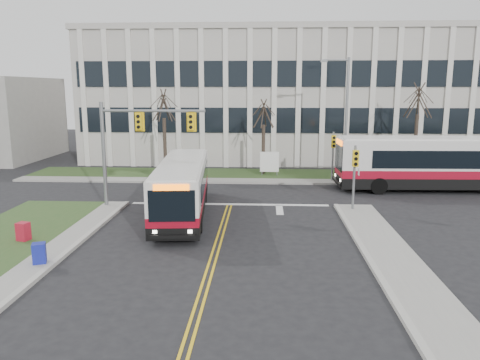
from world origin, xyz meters
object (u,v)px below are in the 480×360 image
streetlight (344,112)px  newspaper_box_red (23,233)px  bus_main (183,189)px  bus_cross (437,165)px  newspaper_box_blue (39,255)px  directory_sign (269,162)px

streetlight → newspaper_box_red: 23.56m
streetlight → newspaper_box_red: streetlight is taller
bus_main → newspaper_box_red: bearing=-145.9°
bus_cross → newspaper_box_red: 26.07m
newspaper_box_red → newspaper_box_blue: bearing=-38.7°
bus_cross → newspaper_box_blue: (-20.78, -15.20, -1.33)m
directory_sign → newspaper_box_blue: directory_sign is taller
directory_sign → bus_cross: 12.37m
bus_cross → newspaper_box_red: size_ratio=14.24×
bus_cross → newspaper_box_red: bus_cross is taller
newspaper_box_blue → newspaper_box_red: bearing=107.1°
directory_sign → newspaper_box_red: size_ratio=2.11×
streetlight → bus_main: size_ratio=0.83×
newspaper_box_blue → newspaper_box_red: same height
bus_main → bus_cross: bus_cross is taller
streetlight → newspaper_box_blue: size_ratio=9.68×
streetlight → bus_main: 15.25m
streetlight → bus_cross: 7.59m
directory_sign → bus_main: 12.74m
directory_sign → newspaper_box_red: bearing=-123.9°
directory_sign → newspaper_box_red: 20.47m
bus_cross → newspaper_box_red: bearing=-63.1°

